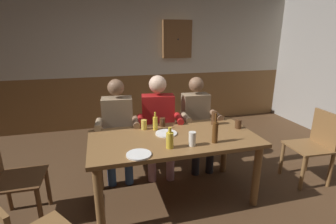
{
  "coord_description": "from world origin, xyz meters",
  "views": [
    {
      "loc": [
        -0.71,
        -2.23,
        1.75
      ],
      "look_at": [
        0.0,
        0.37,
        0.93
      ],
      "focal_mm": 27.0,
      "sensor_mm": 36.0,
      "label": 1
    }
  ],
  "objects_px": {
    "bottle_0": "(215,132)",
    "pint_glass_0": "(144,125)",
    "plate_0": "(166,133)",
    "plate_1": "(139,155)",
    "pint_glass_1": "(214,118)",
    "wall_dart_cabinet": "(177,39)",
    "person_1": "(159,120)",
    "dining_table": "(174,145)",
    "pint_glass_3": "(238,124)",
    "chair_empty_far_end": "(314,144)",
    "bottle_1": "(155,123)",
    "pint_glass_2": "(162,122)",
    "person_2": "(197,119)",
    "chair_empty_near_right": "(9,178)",
    "bottle_2": "(170,140)",
    "person_0": "(118,125)",
    "pint_glass_4": "(192,139)"
  },
  "relations": [
    {
      "from": "pint_glass_1",
      "to": "pint_glass_3",
      "type": "xyz_separation_m",
      "value": [
        0.21,
        -0.19,
        -0.03
      ]
    },
    {
      "from": "person_1",
      "to": "plate_1",
      "type": "distance_m",
      "value": 1.08
    },
    {
      "from": "plate_1",
      "to": "pint_glass_2",
      "type": "xyz_separation_m",
      "value": [
        0.38,
        0.67,
        0.04
      ]
    },
    {
      "from": "dining_table",
      "to": "bottle_0",
      "type": "bearing_deg",
      "value": -35.42
    },
    {
      "from": "pint_glass_0",
      "to": "pint_glass_3",
      "type": "xyz_separation_m",
      "value": [
        1.05,
        -0.25,
        -0.0
      ]
    },
    {
      "from": "chair_empty_near_right",
      "to": "bottle_0",
      "type": "height_order",
      "value": "bottle_0"
    },
    {
      "from": "person_1",
      "to": "dining_table",
      "type": "bearing_deg",
      "value": 99.11
    },
    {
      "from": "dining_table",
      "to": "pint_glass_1",
      "type": "relative_size",
      "value": 11.01
    },
    {
      "from": "bottle_2",
      "to": "pint_glass_4",
      "type": "xyz_separation_m",
      "value": [
        0.22,
        -0.01,
        -0.01
      ]
    },
    {
      "from": "bottle_0",
      "to": "pint_glass_0",
      "type": "height_order",
      "value": "bottle_0"
    },
    {
      "from": "plate_0",
      "to": "plate_1",
      "type": "distance_m",
      "value": 0.56
    },
    {
      "from": "person_1",
      "to": "bottle_1",
      "type": "distance_m",
      "value": 0.44
    },
    {
      "from": "pint_glass_3",
      "to": "pint_glass_1",
      "type": "bearing_deg",
      "value": 137.2
    },
    {
      "from": "pint_glass_0",
      "to": "pint_glass_2",
      "type": "height_order",
      "value": "pint_glass_0"
    },
    {
      "from": "bottle_2",
      "to": "pint_glass_3",
      "type": "xyz_separation_m",
      "value": [
        0.9,
        0.3,
        -0.03
      ]
    },
    {
      "from": "chair_empty_far_end",
      "to": "plate_0",
      "type": "height_order",
      "value": "chair_empty_far_end"
    },
    {
      "from": "person_0",
      "to": "pint_glass_4",
      "type": "bearing_deg",
      "value": 129.31
    },
    {
      "from": "person_1",
      "to": "pint_glass_1",
      "type": "bearing_deg",
      "value": 152.25
    },
    {
      "from": "dining_table",
      "to": "person_2",
      "type": "height_order",
      "value": "person_2"
    },
    {
      "from": "bottle_0",
      "to": "pint_glass_4",
      "type": "distance_m",
      "value": 0.25
    },
    {
      "from": "dining_table",
      "to": "plate_1",
      "type": "xyz_separation_m",
      "value": [
        -0.42,
        -0.33,
        0.11
      ]
    },
    {
      "from": "person_1",
      "to": "person_2",
      "type": "bearing_deg",
      "value": -172.81
    },
    {
      "from": "chair_empty_near_right",
      "to": "pint_glass_3",
      "type": "height_order",
      "value": "chair_empty_near_right"
    },
    {
      "from": "pint_glass_2",
      "to": "wall_dart_cabinet",
      "type": "xyz_separation_m",
      "value": [
        0.82,
        2.09,
        0.9
      ]
    },
    {
      "from": "plate_1",
      "to": "plate_0",
      "type": "bearing_deg",
      "value": 49.18
    },
    {
      "from": "bottle_1",
      "to": "chair_empty_near_right",
      "type": "bearing_deg",
      "value": -171.25
    },
    {
      "from": "plate_1",
      "to": "bottle_2",
      "type": "distance_m",
      "value": 0.33
    },
    {
      "from": "chair_empty_far_end",
      "to": "pint_glass_3",
      "type": "xyz_separation_m",
      "value": [
        -0.97,
        0.15,
        0.3
      ]
    },
    {
      "from": "dining_table",
      "to": "chair_empty_far_end",
      "type": "height_order",
      "value": "chair_empty_far_end"
    },
    {
      "from": "chair_empty_far_end",
      "to": "pint_glass_0",
      "type": "distance_m",
      "value": 2.08
    },
    {
      "from": "person_2",
      "to": "pint_glass_4",
      "type": "xyz_separation_m",
      "value": [
        -0.42,
        -0.91,
        0.13
      ]
    },
    {
      "from": "bottle_1",
      "to": "pint_glass_3",
      "type": "xyz_separation_m",
      "value": [
        0.93,
        -0.21,
        -0.03
      ]
    },
    {
      "from": "chair_empty_near_right",
      "to": "pint_glass_3",
      "type": "xyz_separation_m",
      "value": [
        2.38,
        0.02,
        0.3
      ]
    },
    {
      "from": "chair_empty_near_right",
      "to": "plate_0",
      "type": "bearing_deg",
      "value": 93.45
    },
    {
      "from": "pint_glass_1",
      "to": "wall_dart_cabinet",
      "type": "relative_size",
      "value": 0.23
    },
    {
      "from": "pint_glass_2",
      "to": "chair_empty_near_right",
      "type": "bearing_deg",
      "value": -168.7
    },
    {
      "from": "person_1",
      "to": "wall_dart_cabinet",
      "type": "distance_m",
      "value": 2.17
    },
    {
      "from": "dining_table",
      "to": "plate_0",
      "type": "bearing_deg",
      "value": 122.05
    },
    {
      "from": "pint_glass_1",
      "to": "wall_dart_cabinet",
      "type": "bearing_deg",
      "value": 84.65
    },
    {
      "from": "pint_glass_4",
      "to": "person_1",
      "type": "bearing_deg",
      "value": 97.18
    },
    {
      "from": "bottle_1",
      "to": "pint_glass_4",
      "type": "distance_m",
      "value": 0.57
    },
    {
      "from": "person_0",
      "to": "person_1",
      "type": "distance_m",
      "value": 0.52
    },
    {
      "from": "plate_1",
      "to": "bottle_0",
      "type": "bearing_deg",
      "value": 5.97
    },
    {
      "from": "person_1",
      "to": "chair_empty_near_right",
      "type": "bearing_deg",
      "value": 29.96
    },
    {
      "from": "person_0",
      "to": "plate_0",
      "type": "bearing_deg",
      "value": 134.24
    },
    {
      "from": "person_2",
      "to": "plate_0",
      "type": "height_order",
      "value": "person_2"
    },
    {
      "from": "pint_glass_2",
      "to": "plate_1",
      "type": "bearing_deg",
      "value": -119.77
    },
    {
      "from": "dining_table",
      "to": "person_2",
      "type": "distance_m",
      "value": 0.84
    },
    {
      "from": "chair_empty_near_right",
      "to": "plate_1",
      "type": "relative_size",
      "value": 3.9
    },
    {
      "from": "pint_glass_1",
      "to": "pint_glass_2",
      "type": "bearing_deg",
      "value": 170.65
    }
  ]
}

